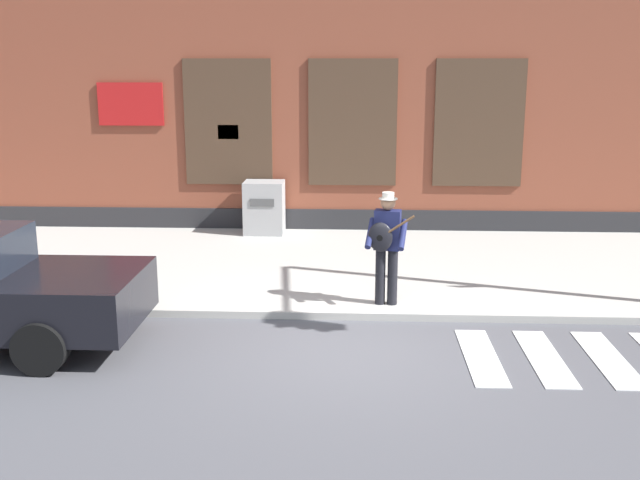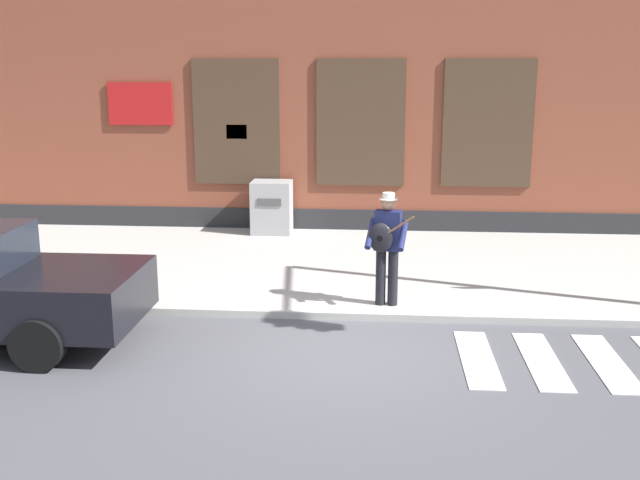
{
  "view_description": "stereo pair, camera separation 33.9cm",
  "coord_description": "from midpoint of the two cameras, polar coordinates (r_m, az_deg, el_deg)",
  "views": [
    {
      "loc": [
        0.06,
        -9.16,
        3.65
      ],
      "look_at": [
        -0.44,
        1.44,
        1.13
      ],
      "focal_mm": 42.0,
      "sensor_mm": 36.0,
      "label": 1
    },
    {
      "loc": [
        0.4,
        -9.14,
        3.65
      ],
      "look_at": [
        -0.44,
        1.44,
        1.13
      ],
      "focal_mm": 42.0,
      "sensor_mm": 36.0,
      "label": 2
    }
  ],
  "objects": [
    {
      "name": "ground_plane",
      "position": [
        9.86,
        1.18,
        -8.37
      ],
      "size": [
        160.0,
        160.0,
        0.0
      ],
      "primitive_type": "plane",
      "color": "#4C4C51"
    },
    {
      "name": "busker",
      "position": [
        11.04,
        4.19,
        -0.14
      ],
      "size": [
        0.72,
        0.6,
        1.7
      ],
      "color": "black",
      "rests_on": "sidewalk"
    },
    {
      "name": "sidewalk",
      "position": [
        13.58,
        1.63,
        -1.98
      ],
      "size": [
        28.0,
        5.62,
        0.11
      ],
      "color": "#ADAAA3",
      "rests_on": "ground"
    },
    {
      "name": "building_backdrop",
      "position": [
        17.91,
        2.03,
        14.89
      ],
      "size": [
        28.0,
        4.06,
        8.26
      ],
      "color": "brown",
      "rests_on": "ground"
    },
    {
      "name": "utility_box",
      "position": [
        15.88,
        -4.88,
        2.49
      ],
      "size": [
        0.83,
        0.71,
        1.11
      ],
      "color": "#9E9E9E",
      "rests_on": "sidewalk"
    }
  ]
}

